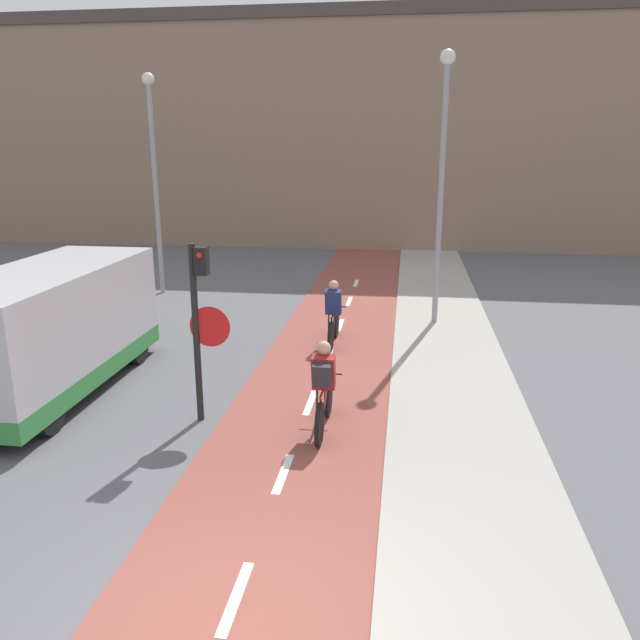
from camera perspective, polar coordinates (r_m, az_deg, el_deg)
The scene contains 9 objects.
ground_plane at distance 6.63m, azimuth -8.98°, elevation -26.67°, with size 120.00×120.00×0.00m, color #5B5B60.
bike_lane at distance 6.63m, azimuth -8.96°, elevation -26.55°, with size 2.77×60.00×0.02m.
building_row_background at distance 29.57m, azimuth 5.02°, elevation 16.67°, with size 60.00×5.20×9.87m.
traffic_light_pole at distance 10.13m, azimuth -10.89°, elevation 0.58°, with size 0.67×0.25×2.97m.
street_lamp_far at distance 19.55m, azimuth -14.95°, elevation 13.80°, with size 0.36×0.36×6.42m.
street_lamp_sidewalk at distance 15.76m, azimuth 11.13°, elevation 13.97°, with size 0.36×0.36×6.57m.
cyclist_near at distance 9.91m, azimuth 0.34°, elevation -6.37°, with size 0.46×1.76×1.51m.
cyclist_far at distance 14.22m, azimuth 1.24°, elevation 0.36°, with size 0.46×1.73×1.51m.
van at distance 12.40m, azimuth -23.46°, elevation -1.06°, with size 1.97×5.21×2.31m.
Camera 1 is at (1.58, -4.65, 4.45)m, focal length 35.00 mm.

